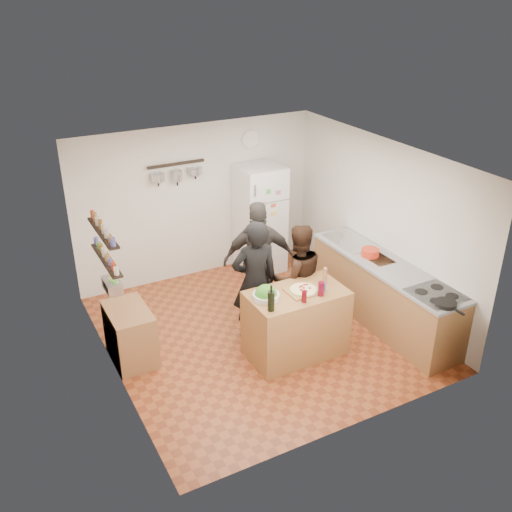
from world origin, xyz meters
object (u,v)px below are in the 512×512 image
wine_bottle (271,301)px  person_left (255,282)px  skillet (446,304)px  fridge (260,219)px  counter_run (384,293)px  red_bowl (370,252)px  pepper_mill (325,277)px  wall_clock (250,139)px  person_center (297,278)px  salt_canister (323,287)px  prep_island (296,323)px  side_table (130,334)px  person_back (259,260)px  salad_bowl (266,296)px

wine_bottle → person_left: person_left is taller
skillet → fridge: 3.56m
counter_run → red_bowl: red_bowl is taller
pepper_mill → wall_clock: size_ratio=0.59×
person_center → fridge: fridge is taller
wine_bottle → person_center: 1.14m
salt_canister → person_center: size_ratio=0.08×
prep_island → side_table: (-1.94, 0.89, -0.09)m
counter_run → fridge: bearing=108.1°
wine_bottle → salt_canister: size_ratio=2.08×
person_left → counter_run: 1.91m
side_table → pepper_mill: bearing=-19.3°
wine_bottle → wall_clock: size_ratio=0.84×
person_center → wall_clock: bearing=-90.7°
prep_island → wall_clock: size_ratio=4.17×
person_back → counter_run: (1.45, -1.03, -0.42)m
prep_island → side_table: bearing=155.4°
pepper_mill → person_center: (-0.12, 0.47, -0.22)m
prep_island → person_center: size_ratio=0.80×
pepper_mill → side_table: size_ratio=0.22×
counter_run → side_table: (-3.44, 0.81, -0.09)m
person_back → red_bowl: bearing=172.6°
counter_run → pepper_mill: bearing=-178.4°
salt_canister → salad_bowl: bearing=166.7°
wine_bottle → side_table: wine_bottle is taller
wall_clock → side_table: bearing=-145.9°
person_back → counter_run: 1.83m
wine_bottle → red_bowl: (1.95, 0.61, -0.06)m
salt_canister → fridge: bearing=79.7°
person_left → red_bowl: person_left is taller
person_left → fridge: (1.05, 1.81, 0.04)m
wine_bottle → red_bowl: wine_bottle is taller
salt_canister → person_center: person_center is taller
counter_run → skillet: bearing=-94.8°
fridge → skillet: bearing=-79.5°
person_back → red_bowl: size_ratio=6.88×
person_back → skillet: person_back is taller
person_center → salt_canister: bearing=97.5°
fridge → person_back: bearing=-118.8°
salt_canister → red_bowl: size_ratio=0.48×
prep_island → fridge: fridge is taller
wine_bottle → wall_clock: wall_clock is taller
person_back → prep_island: bearing=106.9°
person_left → person_center: bearing=-175.0°
prep_island → side_table: prep_island is taller
red_bowl → wine_bottle: bearing=-162.6°
person_left → side_table: person_left is taller
counter_run → fridge: 2.46m
wine_bottle → skillet: size_ratio=0.96×
person_center → counter_run: bearing=169.7°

